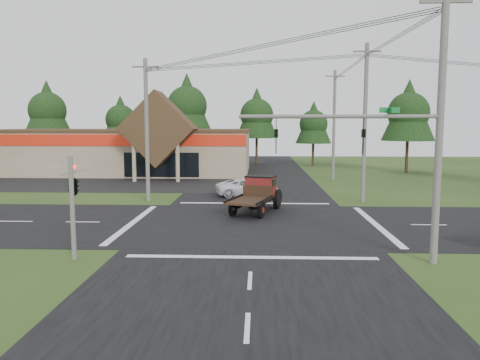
{
  "coord_description": "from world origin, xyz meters",
  "views": [
    {
      "loc": [
        0.29,
        -26.51,
        5.64
      ],
      "look_at": [
        -0.88,
        2.93,
        2.2
      ],
      "focal_mm": 35.0,
      "sensor_mm": 36.0,
      "label": 1
    }
  ],
  "objects": [
    {
      "name": "tree_row_a",
      "position": [
        -30.0,
        40.0,
        8.05
      ],
      "size": [
        6.72,
        6.72,
        12.12
      ],
      "color": "#332316",
      "rests_on": "ground"
    },
    {
      "name": "road_ew",
      "position": [
        0.0,
        0.0,
        0.01
      ],
      "size": [
        120.0,
        12.0,
        0.02
      ],
      "primitive_type": "cube",
      "color": "black",
      "rests_on": "ground"
    },
    {
      "name": "tree_side_ne",
      "position": [
        18.0,
        30.0,
        7.38
      ],
      "size": [
        6.16,
        6.16,
        11.11
      ],
      "color": "#332316",
      "rests_on": "ground"
    },
    {
      "name": "tree_row_b",
      "position": [
        -20.0,
        42.0,
        6.7
      ],
      "size": [
        5.6,
        5.6,
        10.1
      ],
      "color": "#332316",
      "rests_on": "ground"
    },
    {
      "name": "utility_pole_nw",
      "position": [
        -8.0,
        8.0,
        5.39
      ],
      "size": [
        2.0,
        0.3,
        10.5
      ],
      "color": "#595651",
      "rests_on": "ground"
    },
    {
      "name": "ground",
      "position": [
        0.0,
        0.0,
        0.0
      ],
      "size": [
        120.0,
        120.0,
        0.0
      ],
      "primitive_type": "plane",
      "color": "#244117",
      "rests_on": "ground"
    },
    {
      "name": "road_ns",
      "position": [
        0.0,
        0.0,
        0.01
      ],
      "size": [
        12.0,
        120.0,
        0.02
      ],
      "primitive_type": "cube",
      "color": "black",
      "rests_on": "ground"
    },
    {
      "name": "tree_row_e",
      "position": [
        8.0,
        40.0,
        6.03
      ],
      "size": [
        5.04,
        5.04,
        9.09
      ],
      "color": "#332316",
      "rests_on": "ground"
    },
    {
      "name": "white_pickup",
      "position": [
        -0.59,
        10.79,
        0.7
      ],
      "size": [
        5.44,
        3.5,
        1.4
      ],
      "primitive_type": "imported",
      "rotation": [
        0.0,
        0.0,
        1.83
      ],
      "color": "white",
      "rests_on": "ground"
    },
    {
      "name": "utility_pole_n",
      "position": [
        8.0,
        22.0,
        5.74
      ],
      "size": [
        2.0,
        0.3,
        11.2
      ],
      "color": "#595651",
      "rests_on": "ground"
    },
    {
      "name": "tree_row_c",
      "position": [
        -10.0,
        41.0,
        8.72
      ],
      "size": [
        7.28,
        7.28,
        13.13
      ],
      "color": "#332316",
      "rests_on": "ground"
    },
    {
      "name": "antique_flatbed_truck",
      "position": [
        0.09,
        3.43,
        1.18
      ],
      "size": [
        3.78,
        6.01,
        2.35
      ],
      "primitive_type": null,
      "rotation": [
        0.0,
        0.0,
        -0.31
      ],
      "color": "#53190B",
      "rests_on": "ground"
    },
    {
      "name": "traffic_signal_corner",
      "position": [
        -7.5,
        -7.32,
        3.52
      ],
      "size": [
        0.53,
        2.48,
        4.4
      ],
      "color": "#595651",
      "rests_on": "ground"
    },
    {
      "name": "parking_apron",
      "position": [
        -14.0,
        19.0,
        0.01
      ],
      "size": [
        28.0,
        14.0,
        0.02
      ],
      "primitive_type": "cube",
      "color": "black",
      "rests_on": "ground"
    },
    {
      "name": "traffic_signal_mast",
      "position": [
        5.82,
        -7.5,
        4.43
      ],
      "size": [
        8.12,
        0.24,
        7.0
      ],
      "color": "#595651",
      "rests_on": "ground"
    },
    {
      "name": "tree_row_d",
      "position": [
        0.0,
        42.0,
        7.38
      ],
      "size": [
        6.16,
        6.16,
        11.11
      ],
      "color": "#332316",
      "rests_on": "ground"
    },
    {
      "name": "utility_pole_nr",
      "position": [
        7.5,
        -7.5,
        5.64
      ],
      "size": [
        2.0,
        0.3,
        11.0
      ],
      "color": "#595651",
      "rests_on": "ground"
    },
    {
      "name": "utility_pole_ne",
      "position": [
        8.0,
        8.0,
        5.89
      ],
      "size": [
        2.0,
        0.3,
        11.5
      ],
      "color": "#595651",
      "rests_on": "ground"
    },
    {
      "name": "cvs_building",
      "position": [
        -15.7,
        29.57,
        2.78
      ],
      "size": [
        30.4,
        18.2,
        9.19
      ],
      "color": "gray",
      "rests_on": "ground"
    }
  ]
}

